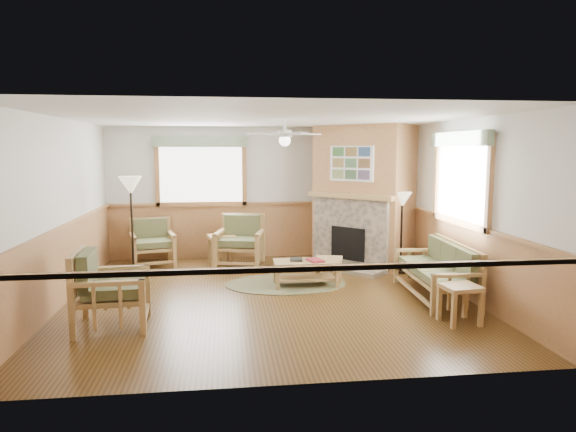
{
  "coord_description": "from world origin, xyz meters",
  "views": [
    {
      "loc": [
        -0.64,
        -7.63,
        2.24
      ],
      "look_at": [
        0.4,
        0.7,
        1.15
      ],
      "focal_mm": 32.0,
      "sensor_mm": 36.0,
      "label": 1
    }
  ],
  "objects": [
    {
      "name": "wainscot",
      "position": [
        0.0,
        0.0,
        0.55
      ],
      "size": [
        6.0,
        6.0,
        1.1
      ],
      "primitive_type": null,
      "color": "#A77244",
      "rests_on": "floor"
    },
    {
      "name": "coffee_table",
      "position": [
        0.68,
        0.55,
        0.21
      ],
      "size": [
        1.05,
        0.53,
        0.42
      ],
      "primitive_type": null,
      "rotation": [
        0.0,
        0.0,
        -0.01
      ],
      "color": "#AB8650",
      "rests_on": "floor"
    },
    {
      "name": "sofa",
      "position": [
        2.52,
        -0.35,
        0.42
      ],
      "size": [
        1.86,
        0.84,
        0.84
      ],
      "primitive_type": null,
      "rotation": [
        0.0,
        0.0,
        -1.62
      ],
      "color": "#AB8650",
      "rests_on": "floor"
    },
    {
      "name": "armchair_back_left",
      "position": [
        -2.04,
        2.42,
        0.45
      ],
      "size": [
        0.96,
        0.96,
        0.89
      ],
      "primitive_type": null,
      "rotation": [
        0.0,
        0.0,
        0.24
      ],
      "color": "#AB8650",
      "rests_on": "floor"
    },
    {
      "name": "braided_rug",
      "position": [
        0.36,
        0.69,
        0.01
      ],
      "size": [
        2.18,
        2.18,
        0.01
      ],
      "primitive_type": "cylinder",
      "rotation": [
        0.0,
        0.0,
        0.08
      ],
      "color": "brown",
      "rests_on": "floor"
    },
    {
      "name": "wall_left",
      "position": [
        -3.0,
        0.0,
        1.35
      ],
      "size": [
        0.02,
        6.0,
        2.7
      ],
      "primitive_type": "cube",
      "color": "silver",
      "rests_on": "floor"
    },
    {
      "name": "floor_lamp_left",
      "position": [
        -2.31,
        1.84,
        0.89
      ],
      "size": [
        0.42,
        0.42,
        1.77
      ],
      "primitive_type": null,
      "rotation": [
        0.0,
        0.0,
        -0.03
      ],
      "color": "black",
      "rests_on": "floor"
    },
    {
      "name": "wall_right",
      "position": [
        3.0,
        0.0,
        1.35
      ],
      "size": [
        0.02,
        6.0,
        2.7
      ],
      "primitive_type": "cube",
      "color": "silver",
      "rests_on": "floor"
    },
    {
      "name": "end_table_sofa",
      "position": [
        2.36,
        -1.53,
        0.25
      ],
      "size": [
        0.5,
        0.48,
        0.51
      ],
      "primitive_type": null,
      "rotation": [
        0.0,
        0.0,
        0.1
      ],
      "color": "#AB8650",
      "rests_on": "floor"
    },
    {
      "name": "window_back",
      "position": [
        -1.1,
        2.96,
        2.53
      ],
      "size": [
        1.9,
        0.16,
        1.5
      ],
      "primitive_type": null,
      "color": "white",
      "rests_on": "wall_back"
    },
    {
      "name": "armchair_left",
      "position": [
        -2.08,
        -1.07,
        0.49
      ],
      "size": [
        0.94,
        0.94,
        0.99
      ],
      "primitive_type": null,
      "rotation": [
        0.0,
        0.0,
        1.64
      ],
      "color": "#AB8650",
      "rests_on": "floor"
    },
    {
      "name": "fireplace",
      "position": [
        2.05,
        2.05,
        1.35
      ],
      "size": [
        3.11,
        3.11,
        2.7
      ],
      "primitive_type": null,
      "rotation": [
        0.0,
        0.0,
        -0.79
      ],
      "color": "#A77244",
      "rests_on": "floor"
    },
    {
      "name": "floor_lamp_right",
      "position": [
        2.55,
        1.24,
        0.74
      ],
      "size": [
        0.44,
        0.44,
        1.49
      ],
      "primitive_type": null,
      "rotation": [
        0.0,
        0.0,
        -0.37
      ],
      "color": "black",
      "rests_on": "floor"
    },
    {
      "name": "wall_back",
      "position": [
        0.0,
        3.0,
        1.35
      ],
      "size": [
        6.0,
        0.02,
        2.7
      ],
      "primitive_type": "cube",
      "color": "silver",
      "rests_on": "floor"
    },
    {
      "name": "footstool",
      "position": [
        1.12,
        0.84,
        0.2
      ],
      "size": [
        0.56,
        0.56,
        0.39
      ],
      "primitive_type": null,
      "rotation": [
        0.0,
        0.0,
        -0.28
      ],
      "color": "#AB8650",
      "rests_on": "floor"
    },
    {
      "name": "window_right",
      "position": [
        2.96,
        -0.2,
        2.53
      ],
      "size": [
        0.16,
        1.9,
        1.5
      ],
      "primitive_type": null,
      "color": "white",
      "rests_on": "wall_right"
    },
    {
      "name": "armchair_back_right",
      "position": [
        -0.36,
        2.18,
        0.48
      ],
      "size": [
        1.03,
        1.03,
        0.97
      ],
      "primitive_type": null,
      "rotation": [
        0.0,
        0.0,
        -0.22
      ],
      "color": "#AB8650",
      "rests_on": "floor"
    },
    {
      "name": "book_dark",
      "position": [
        0.53,
        0.62,
        0.44
      ],
      "size": [
        0.24,
        0.3,
        0.03
      ],
      "primitive_type": "cube",
      "rotation": [
        0.0,
        0.0,
        -0.15
      ],
      "color": "black",
      "rests_on": "coffee_table"
    },
    {
      "name": "ceiling_fan",
      "position": [
        0.3,
        0.3,
        2.66
      ],
      "size": [
        1.59,
        1.59,
        0.36
      ],
      "primitive_type": null,
      "rotation": [
        0.0,
        0.0,
        0.35
      ],
      "color": "white",
      "rests_on": "ceiling"
    },
    {
      "name": "ceiling",
      "position": [
        0.0,
        0.0,
        2.7
      ],
      "size": [
        6.0,
        6.0,
        0.01
      ],
      "primitive_type": "cube",
      "color": "white",
      "rests_on": "floor"
    },
    {
      "name": "book_red",
      "position": [
        0.83,
        0.5,
        0.45
      ],
      "size": [
        0.29,
        0.35,
        0.03
      ],
      "primitive_type": "cube",
      "rotation": [
        0.0,
        0.0,
        0.28
      ],
      "color": "maroon",
      "rests_on": "coffee_table"
    },
    {
      "name": "end_table_chairs",
      "position": [
        -0.71,
        2.4,
        0.28
      ],
      "size": [
        0.59,
        0.58,
        0.57
      ],
      "primitive_type": null,
      "rotation": [
        0.0,
        0.0,
        0.2
      ],
      "color": "#AB8650",
      "rests_on": "floor"
    },
    {
      "name": "wall_front",
      "position": [
        0.0,
        -3.0,
        1.35
      ],
      "size": [
        6.0,
        0.02,
        2.7
      ],
      "primitive_type": "cube",
      "color": "silver",
      "rests_on": "floor"
    },
    {
      "name": "floor",
      "position": [
        0.0,
        0.0,
        -0.01
      ],
      "size": [
        6.0,
        6.0,
        0.01
      ],
      "primitive_type": "cube",
      "color": "#4F3416",
      "rests_on": "ground"
    }
  ]
}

